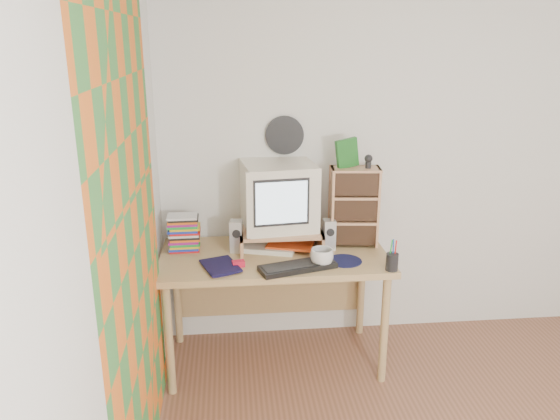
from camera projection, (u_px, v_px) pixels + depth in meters
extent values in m
plane|color=silver|center=(421.00, 159.00, 3.67)|extent=(3.50, 0.00, 3.50)
plane|color=silver|center=(98.00, 280.00, 1.85)|extent=(0.00, 3.50, 3.50)
plane|color=orange|center=(134.00, 253.00, 2.34)|extent=(0.00, 2.20, 2.20)
cylinder|color=black|center=(285.00, 135.00, 3.51)|extent=(0.25, 0.02, 0.25)
cube|color=tan|center=(274.00, 257.00, 3.39)|extent=(1.40, 0.70, 0.04)
cube|color=tan|center=(270.00, 286.00, 3.81)|extent=(1.33, 0.02, 0.41)
cylinder|color=tan|center=(169.00, 340.00, 3.17)|extent=(0.05, 0.05, 0.71)
cylinder|color=tan|center=(384.00, 329.00, 3.28)|extent=(0.05, 0.05, 0.71)
cylinder|color=tan|center=(177.00, 295.00, 3.72)|extent=(0.05, 0.05, 0.71)
cylinder|color=tan|center=(361.00, 287.00, 3.83)|extent=(0.05, 0.05, 0.71)
cube|color=tan|center=(241.00, 241.00, 3.44)|extent=(0.02, 0.30, 0.12)
cube|color=tan|center=(319.00, 238.00, 3.48)|extent=(0.02, 0.30, 0.12)
cube|color=tan|center=(281.00, 232.00, 3.45)|extent=(0.52, 0.30, 0.02)
cube|color=silver|center=(279.00, 197.00, 3.43)|extent=(0.49, 0.49, 0.42)
cube|color=silver|center=(236.00, 236.00, 3.39)|extent=(0.09, 0.09, 0.20)
cube|color=silver|center=(329.00, 235.00, 3.44)|extent=(0.08, 0.08, 0.19)
cube|color=black|center=(298.00, 267.00, 3.16)|extent=(0.47, 0.27, 0.03)
cube|color=tan|center=(354.00, 207.00, 3.46)|extent=(0.32, 0.19, 0.51)
imported|color=silver|center=(322.00, 258.00, 3.19)|extent=(0.15, 0.15, 0.11)
imported|color=black|center=(205.00, 267.00, 3.14)|extent=(0.27, 0.23, 0.05)
cylinder|color=#101037|center=(344.00, 261.00, 3.27)|extent=(0.24, 0.24, 0.00)
cube|color=red|center=(238.00, 264.00, 3.19)|extent=(0.08, 0.06, 0.04)
cube|color=#1C6220|center=(347.00, 153.00, 3.37)|extent=(0.14, 0.07, 0.18)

